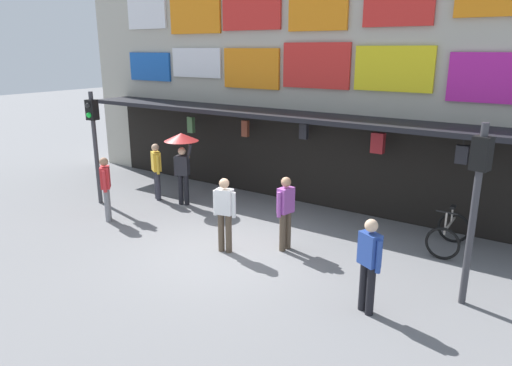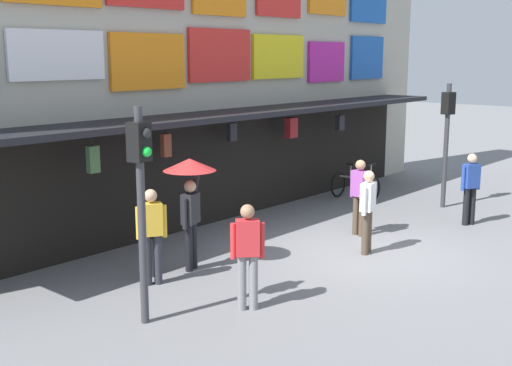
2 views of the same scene
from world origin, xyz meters
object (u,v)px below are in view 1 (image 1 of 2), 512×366
object	(u,v)px
pedestrian_in_purple	(286,209)
pedestrian_in_black	(106,185)
pedestrian_with_umbrella	(182,149)
pedestrian_in_green	(369,261)
traffic_light_far	(477,187)
bicycle_parked	(448,234)
pedestrian_in_blue	(225,211)
traffic_light_near	(94,130)
pedestrian_in_white	(156,168)

from	to	relation	value
pedestrian_in_purple	pedestrian_in_black	bearing A→B (deg)	-168.15
pedestrian_in_black	pedestrian_with_umbrella	xyz separation A→B (m)	(0.75, 2.06, 0.69)
pedestrian_in_black	pedestrian_with_umbrella	size ratio (longest dim) A/B	0.81
pedestrian_in_black	pedestrian_in_green	bearing A→B (deg)	-3.45
traffic_light_far	bicycle_parked	size ratio (longest dim) A/B	2.73
bicycle_parked	pedestrian_in_blue	world-z (taller)	pedestrian_in_blue
traffic_light_far	pedestrian_in_green	xyz separation A→B (m)	(-1.30, -1.26, -1.19)
pedestrian_in_blue	pedestrian_in_black	xyz separation A→B (m)	(-3.74, -0.16, 0.00)
traffic_light_near	traffic_light_far	world-z (taller)	same
pedestrian_in_white	pedestrian_in_blue	size ratio (longest dim) A/B	1.00
traffic_light_near	bicycle_parked	xyz separation A→B (m)	(9.15, 2.20, -1.75)
pedestrian_in_purple	pedestrian_in_green	size ratio (longest dim) A/B	1.00
traffic_light_far	bicycle_parked	world-z (taller)	traffic_light_far
traffic_light_far	pedestrian_with_umbrella	world-z (taller)	traffic_light_far
traffic_light_far	pedestrian_in_white	size ratio (longest dim) A/B	1.90
pedestrian_in_blue	pedestrian_in_green	xyz separation A→B (m)	(3.51, -0.60, 0.00)
pedestrian_in_black	traffic_light_far	bearing A→B (deg)	5.49
pedestrian_in_green	pedestrian_in_black	size ratio (longest dim) A/B	1.00
bicycle_parked	pedestrian_in_green	distance (m)	3.52
traffic_light_near	pedestrian_in_black	xyz separation A→B (m)	(1.37, -0.80, -1.19)
pedestrian_in_white	pedestrian_in_green	xyz separation A→B (m)	(7.48, -2.43, 0.00)
traffic_light_far	pedestrian_in_white	world-z (taller)	traffic_light_far
pedestrian_in_purple	pedestrian_in_blue	bearing A→B (deg)	-141.03
traffic_light_far	pedestrian_in_blue	bearing A→B (deg)	-172.22
pedestrian_with_umbrella	pedestrian_in_green	bearing A→B (deg)	-21.04
traffic_light_far	pedestrian_with_umbrella	distance (m)	7.91
pedestrian_in_white	pedestrian_in_blue	world-z (taller)	same
pedestrian_in_white	pedestrian_with_umbrella	size ratio (longest dim) A/B	0.81
pedestrian_in_purple	pedestrian_in_black	distance (m)	4.88
traffic_light_near	pedestrian_in_blue	distance (m)	5.29
bicycle_parked	pedestrian_in_white	distance (m)	8.08
pedestrian_in_white	pedestrian_in_black	size ratio (longest dim) A/B	1.00
traffic_light_far	pedestrian_in_purple	size ratio (longest dim) A/B	1.90
pedestrian_in_black	traffic_light_near	bearing A→B (deg)	149.70
pedestrian_in_white	pedestrian_in_blue	bearing A→B (deg)	-24.70
pedestrian_in_white	traffic_light_near	bearing A→B (deg)	-133.96
traffic_light_near	pedestrian_in_white	xyz separation A→B (m)	(1.15, 1.19, -1.19)
pedestrian_in_green	pedestrian_in_white	bearing A→B (deg)	162.01
bicycle_parked	pedestrian_in_green	bearing A→B (deg)	-98.65
bicycle_parked	pedestrian_in_black	distance (m)	8.35
pedestrian_in_blue	pedestrian_in_green	size ratio (longest dim) A/B	1.00
bicycle_parked	pedestrian_in_purple	bearing A→B (deg)	-146.31
pedestrian_in_black	pedestrian_in_white	bearing A→B (deg)	96.50
pedestrian_in_green	pedestrian_with_umbrella	bearing A→B (deg)	158.96
traffic_light_far	bicycle_parked	xyz separation A→B (m)	(-0.77, 2.18, -1.75)
pedestrian_in_white	pedestrian_in_purple	distance (m)	5.10
pedestrian_in_blue	pedestrian_with_umbrella	size ratio (longest dim) A/B	0.81
bicycle_parked	traffic_light_far	bearing A→B (deg)	-70.46
bicycle_parked	pedestrian_in_white	world-z (taller)	pedestrian_in_white
pedestrian_in_blue	pedestrian_in_black	distance (m)	3.75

